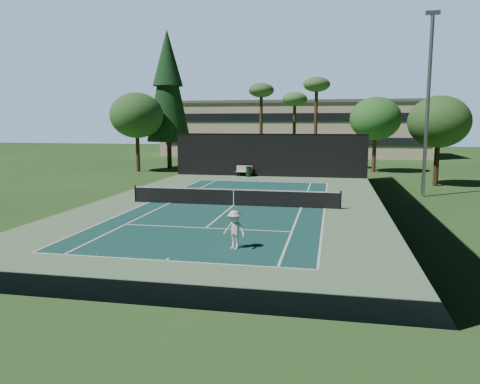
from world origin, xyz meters
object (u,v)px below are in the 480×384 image
(tennis_net, at_px, (234,197))
(player, at_px, (234,230))
(park_bench, at_px, (244,171))
(tennis_ball_b, at_px, (228,197))
(trash_bin, at_px, (249,172))
(tennis_ball_d, at_px, (197,196))
(tennis_ball_c, at_px, (234,193))
(tennis_ball_a, at_px, (98,254))

(tennis_net, xyz_separation_m, player, (2.11, -9.71, 0.22))
(player, xyz_separation_m, park_bench, (-4.43, 25.40, -0.23))
(player, relative_size, tennis_ball_b, 21.19)
(tennis_ball_b, distance_m, trash_bin, 12.71)
(tennis_net, relative_size, park_bench, 8.60)
(tennis_ball_d, relative_size, trash_bin, 0.07)
(tennis_ball_b, bearing_deg, trash_bin, 93.75)
(tennis_ball_b, relative_size, tennis_ball_d, 1.16)
(tennis_ball_d, relative_size, park_bench, 0.04)
(tennis_ball_c, bearing_deg, tennis_net, -78.01)
(player, relative_size, tennis_ball_c, 22.57)
(tennis_ball_a, xyz_separation_m, tennis_ball_b, (1.83, 14.44, 0.01))
(tennis_ball_b, relative_size, trash_bin, 0.08)
(tennis_ball_c, bearing_deg, tennis_ball_d, -143.53)
(tennis_ball_a, xyz_separation_m, trash_bin, (0.99, 27.12, 0.45))
(tennis_ball_c, xyz_separation_m, tennis_ball_d, (-2.25, -1.66, -0.00))
(tennis_ball_d, bearing_deg, park_bench, 85.90)
(tennis_ball_a, relative_size, park_bench, 0.04)
(trash_bin, bearing_deg, tennis_ball_a, -92.10)
(player, height_order, park_bench, player)
(tennis_net, xyz_separation_m, tennis_ball_b, (-1.01, 2.81, -0.52))
(tennis_ball_a, distance_m, tennis_ball_d, 14.61)
(park_bench, bearing_deg, tennis_ball_b, -84.20)
(tennis_ball_a, bearing_deg, park_bench, 88.92)
(player, bearing_deg, tennis_ball_b, 124.85)
(tennis_ball_a, relative_size, tennis_ball_d, 0.94)
(player, distance_m, tennis_ball_b, 12.92)
(tennis_net, bearing_deg, tennis_ball_b, 109.77)
(player, bearing_deg, trash_bin, 119.78)
(tennis_ball_b, distance_m, tennis_ball_c, 1.83)
(trash_bin, bearing_deg, tennis_net, -83.22)
(park_bench, relative_size, trash_bin, 1.59)
(park_bench, bearing_deg, tennis_ball_a, -91.08)
(tennis_ball_b, bearing_deg, tennis_ball_d, 175.75)
(park_bench, bearing_deg, trash_bin, -23.57)
(tennis_ball_c, height_order, park_bench, park_bench)
(tennis_ball_c, relative_size, tennis_ball_d, 1.08)
(tennis_net, xyz_separation_m, tennis_ball_c, (-0.98, 4.63, -0.52))
(tennis_net, bearing_deg, park_bench, 98.41)
(tennis_net, bearing_deg, player, -77.76)
(player, height_order, tennis_ball_d, player)
(tennis_ball_a, relative_size, tennis_ball_c, 0.86)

